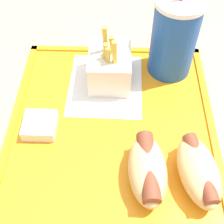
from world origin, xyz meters
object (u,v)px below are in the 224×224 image
object	(u,v)px
soda_cup	(174,37)
hot_dog_near	(147,169)
hot_dog_far	(199,171)
fries_carton	(110,67)
sauce_cup_mayo	(40,125)

from	to	relation	value
soda_cup	hot_dog_near	bearing A→B (deg)	-12.53
soda_cup	hot_dog_far	world-z (taller)	soda_cup
soda_cup	hot_dog_near	distance (m)	0.25
fries_carton	hot_dog_far	bearing A→B (deg)	33.65
fries_carton	hot_dog_near	bearing A→B (deg)	16.83
hot_dog_near	sauce_cup_mayo	bearing A→B (deg)	-115.99
hot_dog_near	sauce_cup_mayo	size ratio (longest dim) A/B	2.23
hot_dog_far	soda_cup	bearing A→B (deg)	-175.07
soda_cup	fries_carton	bearing A→B (deg)	-72.54
fries_carton	soda_cup	bearing A→B (deg)	107.46
hot_dog_far	sauce_cup_mayo	bearing A→B (deg)	-108.91
soda_cup	fries_carton	distance (m)	0.13
soda_cup	sauce_cup_mayo	size ratio (longest dim) A/B	3.45
sauce_cup_mayo	fries_carton	bearing A→B (deg)	136.29
soda_cup	sauce_cup_mayo	bearing A→B (deg)	-55.88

